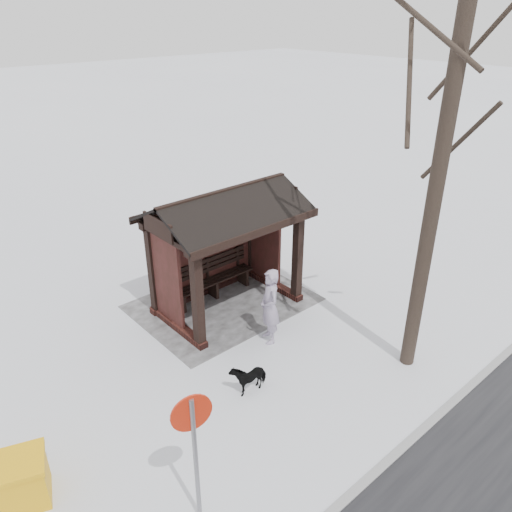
{
  "coord_description": "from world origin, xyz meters",
  "views": [
    {
      "loc": [
        6.49,
        8.44,
        6.76
      ],
      "look_at": [
        -0.23,
        0.8,
        1.64
      ],
      "focal_mm": 35.0,
      "sensor_mm": 36.0,
      "label": 1
    }
  ],
  "objects_px": {
    "grit_bin": "(12,483)",
    "road_sign": "(193,432)",
    "tree_near": "(460,48)",
    "pedestrian": "(270,306)",
    "dog": "(249,376)",
    "bus_shelter": "(222,225)"
  },
  "relations": [
    {
      "from": "dog",
      "to": "pedestrian",
      "type": "bearing_deg",
      "value": 126.31
    },
    {
      "from": "grit_bin",
      "to": "pedestrian",
      "type": "bearing_deg",
      "value": -155.22
    },
    {
      "from": "tree_near",
      "to": "pedestrian",
      "type": "height_order",
      "value": "tree_near"
    },
    {
      "from": "grit_bin",
      "to": "road_sign",
      "type": "relative_size",
      "value": 0.53
    },
    {
      "from": "dog",
      "to": "bus_shelter",
      "type": "bearing_deg",
      "value": 153.58
    },
    {
      "from": "bus_shelter",
      "to": "tree_near",
      "type": "distance_m",
      "value": 6.1
    },
    {
      "from": "bus_shelter",
      "to": "grit_bin",
      "type": "relative_size",
      "value": 2.93
    },
    {
      "from": "grit_bin",
      "to": "road_sign",
      "type": "xyz_separation_m",
      "value": [
        -1.96,
        2.0,
        1.25
      ]
    },
    {
      "from": "pedestrian",
      "to": "road_sign",
      "type": "bearing_deg",
      "value": -32.44
    },
    {
      "from": "tree_near",
      "to": "pedestrian",
      "type": "distance_m",
      "value": 6.07
    },
    {
      "from": "dog",
      "to": "road_sign",
      "type": "distance_m",
      "value": 3.12
    },
    {
      "from": "dog",
      "to": "road_sign",
      "type": "relative_size",
      "value": 0.32
    },
    {
      "from": "pedestrian",
      "to": "dog",
      "type": "bearing_deg",
      "value": -33.11
    },
    {
      "from": "pedestrian",
      "to": "dog",
      "type": "height_order",
      "value": "pedestrian"
    },
    {
      "from": "tree_near",
      "to": "road_sign",
      "type": "height_order",
      "value": "tree_near"
    },
    {
      "from": "tree_near",
      "to": "bus_shelter",
      "type": "bearing_deg",
      "value": -71.01
    },
    {
      "from": "tree_near",
      "to": "grit_bin",
      "type": "relative_size",
      "value": 7.36
    },
    {
      "from": "grit_bin",
      "to": "road_sign",
      "type": "height_order",
      "value": "road_sign"
    },
    {
      "from": "bus_shelter",
      "to": "road_sign",
      "type": "bearing_deg",
      "value": 48.3
    },
    {
      "from": "bus_shelter",
      "to": "grit_bin",
      "type": "distance_m",
      "value": 6.56
    },
    {
      "from": "pedestrian",
      "to": "dog",
      "type": "xyz_separation_m",
      "value": [
        1.4,
        0.92,
        -0.57
      ]
    },
    {
      "from": "bus_shelter",
      "to": "dog",
      "type": "xyz_separation_m",
      "value": [
        1.57,
        2.79,
        -1.85
      ]
    }
  ]
}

